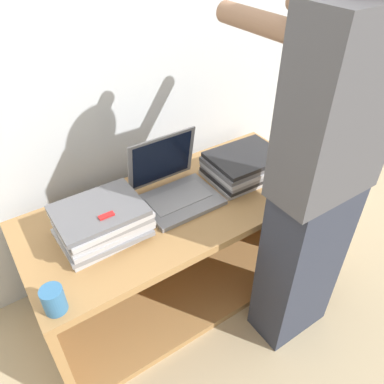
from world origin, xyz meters
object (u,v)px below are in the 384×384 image
(mug, at_px, (54,300))
(laptop_stack_left, at_px, (102,221))
(laptop_open, at_px, (174,187))
(person, at_px, (320,181))
(laptop_stack_right, at_px, (243,166))

(mug, bearing_deg, laptop_stack_left, 41.52)
(laptop_open, relative_size, person, 0.20)
(laptop_stack_left, bearing_deg, person, -34.22)
(laptop_open, bearing_deg, mug, -155.41)
(laptop_open, relative_size, mug, 3.39)
(laptop_stack_right, relative_size, mug, 3.59)
(laptop_open, distance_m, laptop_stack_right, 0.37)
(laptop_open, xyz_separation_m, person, (0.32, -0.52, 0.22))
(laptop_stack_right, distance_m, mug, 1.05)
(person, distance_m, mug, 1.02)
(laptop_stack_left, height_order, laptop_stack_right, laptop_stack_left)
(laptop_stack_right, distance_m, person, 0.52)
(laptop_stack_left, bearing_deg, laptop_open, 7.86)
(laptop_open, height_order, person, person)
(person, height_order, mug, person)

